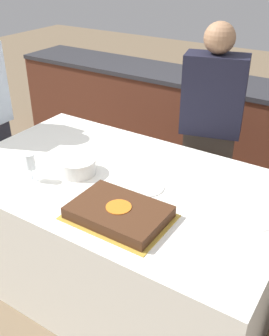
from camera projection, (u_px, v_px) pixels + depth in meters
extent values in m
plane|color=#7A664C|center=(121.00, 277.00, 2.65)|extent=(14.00, 14.00, 0.00)
cube|color=#5B2D1E|center=(221.00, 132.00, 3.63)|extent=(4.40, 0.55, 0.88)
cube|color=#2D2D33|center=(227.00, 84.00, 3.41)|extent=(4.40, 0.58, 0.04)
cube|color=white|center=(120.00, 231.00, 2.45)|extent=(1.92, 1.15, 0.78)
cube|color=gold|center=(119.00, 217.00, 1.93)|extent=(0.50, 0.36, 0.00)
cube|color=#472816|center=(119.00, 212.00, 1.92)|extent=(0.46, 0.32, 0.06)
cylinder|color=orange|center=(119.00, 207.00, 1.90)|extent=(0.13, 0.13, 0.00)
cylinder|color=white|center=(77.00, 166.00, 2.29)|extent=(0.22, 0.22, 0.09)
cylinder|color=white|center=(33.00, 180.00, 2.24)|extent=(0.06, 0.06, 0.00)
cylinder|color=white|center=(32.00, 174.00, 2.22)|extent=(0.01, 0.01, 0.07)
cylinder|color=white|center=(30.00, 161.00, 2.18)|extent=(0.06, 0.06, 0.09)
cylinder|color=white|center=(147.00, 187.00, 2.17)|extent=(0.19, 0.19, 0.00)
cylinder|color=white|center=(257.00, 219.00, 1.92)|extent=(0.19, 0.19, 0.00)
cube|color=#4C4238|center=(205.00, 182.00, 2.92)|extent=(0.37, 0.24, 0.82)
cube|color=black|center=(214.00, 95.00, 2.59)|extent=(0.44, 0.30, 0.53)
sphere|color=#936B4C|center=(220.00, 38.00, 2.41)|extent=(0.20, 0.20, 0.20)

